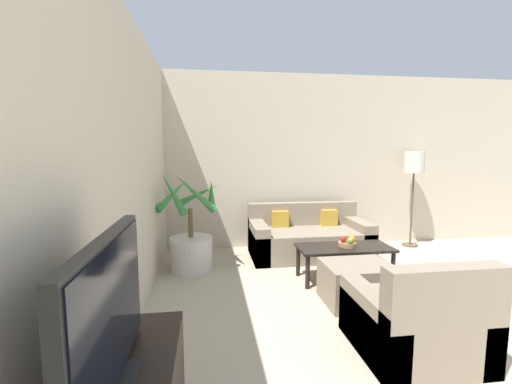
{
  "coord_description": "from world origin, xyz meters",
  "views": [
    {
      "loc": [
        -2.53,
        0.5,
        1.52
      ],
      "look_at": [
        -1.93,
        4.76,
        1.0
      ],
      "focal_mm": 24.0,
      "sensor_mm": 36.0,
      "label": 1
    }
  ],
  "objects_px": {
    "potted_palm": "(191,241)",
    "orange_fruit": "(352,239)",
    "sofa_loveseat": "(308,238)",
    "television": "(108,315)",
    "apple_red": "(343,239)",
    "coffee_table": "(344,251)",
    "ottoman": "(357,283)",
    "armchair": "(415,322)",
    "floor_lamp": "(414,167)",
    "apple_green": "(350,241)",
    "fruit_bowl": "(347,244)"
  },
  "relations": [
    {
      "from": "sofa_loveseat",
      "to": "coffee_table",
      "type": "height_order",
      "value": "sofa_loveseat"
    },
    {
      "from": "potted_palm",
      "to": "floor_lamp",
      "type": "relative_size",
      "value": 0.85
    },
    {
      "from": "floor_lamp",
      "to": "orange_fruit",
      "type": "relative_size",
      "value": 19.87
    },
    {
      "from": "potted_palm",
      "to": "orange_fruit",
      "type": "distance_m",
      "value": 1.99
    },
    {
      "from": "apple_red",
      "to": "fruit_bowl",
      "type": "bearing_deg",
      "value": -10.81
    },
    {
      "from": "potted_palm",
      "to": "apple_red",
      "type": "height_order",
      "value": "potted_palm"
    },
    {
      "from": "apple_red",
      "to": "television",
      "type": "bearing_deg",
      "value": -128.63
    },
    {
      "from": "apple_red",
      "to": "ottoman",
      "type": "distance_m",
      "value": 0.69
    },
    {
      "from": "sofa_loveseat",
      "to": "television",
      "type": "bearing_deg",
      "value": -118.07
    },
    {
      "from": "sofa_loveseat",
      "to": "apple_red",
      "type": "xyz_separation_m",
      "value": [
        0.14,
        -0.96,
        0.23
      ]
    },
    {
      "from": "television",
      "to": "potted_palm",
      "type": "relative_size",
      "value": 0.7
    },
    {
      "from": "apple_red",
      "to": "ottoman",
      "type": "height_order",
      "value": "apple_red"
    },
    {
      "from": "coffee_table",
      "to": "apple_green",
      "type": "distance_m",
      "value": 0.15
    },
    {
      "from": "television",
      "to": "apple_red",
      "type": "height_order",
      "value": "television"
    },
    {
      "from": "apple_red",
      "to": "orange_fruit",
      "type": "xyz_separation_m",
      "value": [
        0.1,
        -0.01,
        0.0
      ]
    },
    {
      "from": "potted_palm",
      "to": "floor_lamp",
      "type": "bearing_deg",
      "value": 10.5
    },
    {
      "from": "television",
      "to": "sofa_loveseat",
      "type": "xyz_separation_m",
      "value": [
        1.81,
        3.4,
        -0.65
      ]
    },
    {
      "from": "floor_lamp",
      "to": "apple_red",
      "type": "bearing_deg",
      "value": -143.21
    },
    {
      "from": "sofa_loveseat",
      "to": "floor_lamp",
      "type": "relative_size",
      "value": 1.11
    },
    {
      "from": "apple_green",
      "to": "armchair",
      "type": "distance_m",
      "value": 1.47
    },
    {
      "from": "coffee_table",
      "to": "ottoman",
      "type": "height_order",
      "value": "same"
    },
    {
      "from": "fruit_bowl",
      "to": "floor_lamp",
      "type": "bearing_deg",
      "value": 37.69
    },
    {
      "from": "coffee_table",
      "to": "armchair",
      "type": "relative_size",
      "value": 1.32
    },
    {
      "from": "apple_red",
      "to": "potted_palm",
      "type": "bearing_deg",
      "value": 161.77
    },
    {
      "from": "floor_lamp",
      "to": "apple_red",
      "type": "height_order",
      "value": "floor_lamp"
    },
    {
      "from": "sofa_loveseat",
      "to": "coffee_table",
      "type": "relative_size",
      "value": 1.53
    },
    {
      "from": "apple_green",
      "to": "ottoman",
      "type": "relative_size",
      "value": 0.11
    },
    {
      "from": "coffee_table",
      "to": "ottoman",
      "type": "relative_size",
      "value": 1.65
    },
    {
      "from": "sofa_loveseat",
      "to": "coffee_table",
      "type": "bearing_deg",
      "value": -81.45
    },
    {
      "from": "sofa_loveseat",
      "to": "apple_red",
      "type": "height_order",
      "value": "sofa_loveseat"
    },
    {
      "from": "apple_green",
      "to": "sofa_loveseat",
      "type": "bearing_deg",
      "value": 100.28
    },
    {
      "from": "coffee_table",
      "to": "fruit_bowl",
      "type": "height_order",
      "value": "fruit_bowl"
    },
    {
      "from": "floor_lamp",
      "to": "apple_green",
      "type": "xyz_separation_m",
      "value": [
        -1.59,
        -1.3,
        -0.78
      ]
    },
    {
      "from": "sofa_loveseat",
      "to": "apple_red",
      "type": "bearing_deg",
      "value": -81.93
    },
    {
      "from": "television",
      "to": "apple_red",
      "type": "xyz_separation_m",
      "value": [
        1.95,
        2.44,
        -0.41
      ]
    },
    {
      "from": "television",
      "to": "fruit_bowl",
      "type": "bearing_deg",
      "value": 50.68
    },
    {
      "from": "sofa_loveseat",
      "to": "apple_green",
      "type": "height_order",
      "value": "sofa_loveseat"
    },
    {
      "from": "fruit_bowl",
      "to": "ottoman",
      "type": "xyz_separation_m",
      "value": [
        -0.14,
        -0.62,
        -0.23
      ]
    },
    {
      "from": "sofa_loveseat",
      "to": "floor_lamp",
      "type": "xyz_separation_m",
      "value": [
        1.78,
        0.27,
        1.01
      ]
    },
    {
      "from": "orange_fruit",
      "to": "ottoman",
      "type": "height_order",
      "value": "orange_fruit"
    },
    {
      "from": "fruit_bowl",
      "to": "apple_green",
      "type": "bearing_deg",
      "value": -82.12
    },
    {
      "from": "floor_lamp",
      "to": "ottoman",
      "type": "relative_size",
      "value": 2.27
    },
    {
      "from": "armchair",
      "to": "apple_red",
      "type": "bearing_deg",
      "value": 88.05
    },
    {
      "from": "ottoman",
      "to": "orange_fruit",
      "type": "bearing_deg",
      "value": 71.85
    },
    {
      "from": "television",
      "to": "fruit_bowl",
      "type": "relative_size",
      "value": 4.24
    },
    {
      "from": "potted_palm",
      "to": "orange_fruit",
      "type": "relative_size",
      "value": 16.86
    },
    {
      "from": "floor_lamp",
      "to": "potted_palm",
      "type": "bearing_deg",
      "value": -169.5
    },
    {
      "from": "fruit_bowl",
      "to": "apple_red",
      "type": "xyz_separation_m",
      "value": [
        -0.04,
        0.01,
        0.06
      ]
    },
    {
      "from": "potted_palm",
      "to": "sofa_loveseat",
      "type": "relative_size",
      "value": 0.77
    },
    {
      "from": "sofa_loveseat",
      "to": "armchair",
      "type": "bearing_deg",
      "value": -88.04
    }
  ]
}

